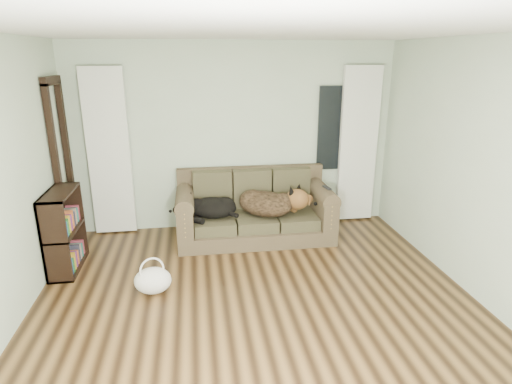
{
  "coord_description": "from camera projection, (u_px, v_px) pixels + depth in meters",
  "views": [
    {
      "loc": [
        -0.56,
        -3.43,
        2.41
      ],
      "look_at": [
        0.18,
        1.6,
        0.77
      ],
      "focal_mm": 30.0,
      "sensor_mm": 36.0,
      "label": 1
    }
  ],
  "objects": [
    {
      "name": "floor",
      "position": [
        262.0,
        322.0,
        4.04
      ],
      "size": [
        5.0,
        5.0,
        0.0
      ],
      "primitive_type": "plane",
      "color": "black",
      "rests_on": "ground"
    },
    {
      "name": "ceiling",
      "position": [
        263.0,
        28.0,
        3.25
      ],
      "size": [
        5.0,
        5.0,
        0.0
      ],
      "primitive_type": "plane",
      "color": "white",
      "rests_on": "ground"
    },
    {
      "name": "wall_back",
      "position": [
        234.0,
        138.0,
        6.0
      ],
      "size": [
        4.5,
        0.04,
        2.6
      ],
      "primitive_type": "cube",
      "color": "#B0C1A8",
      "rests_on": "ground"
    },
    {
      "name": "wall_right",
      "position": [
        502.0,
        180.0,
        3.95
      ],
      "size": [
        0.04,
        5.0,
        2.6
      ],
      "primitive_type": "cube",
      "color": "#B0C1A8",
      "rests_on": "ground"
    },
    {
      "name": "curtain_left",
      "position": [
        109.0,
        153.0,
        5.74
      ],
      "size": [
        0.55,
        0.08,
        2.25
      ],
      "primitive_type": "cube",
      "color": "silver",
      "rests_on": "ground"
    },
    {
      "name": "curtain_right",
      "position": [
        358.0,
        145.0,
        6.22
      ],
      "size": [
        0.55,
        0.08,
        2.25
      ],
      "primitive_type": "cube",
      "color": "silver",
      "rests_on": "ground"
    },
    {
      "name": "window_pane",
      "position": [
        335.0,
        128.0,
        6.14
      ],
      "size": [
        0.5,
        0.03,
        1.2
      ],
      "primitive_type": "cube",
      "color": "black",
      "rests_on": "wall_back"
    },
    {
      "name": "door_casing",
      "position": [
        63.0,
        169.0,
        5.35
      ],
      "size": [
        0.07,
        0.6,
        2.1
      ],
      "primitive_type": "cube",
      "color": "black",
      "rests_on": "ground"
    },
    {
      "name": "sofa",
      "position": [
        255.0,
        206.0,
        5.79
      ],
      "size": [
        2.07,
        0.9,
        0.85
      ],
      "primitive_type": "cube",
      "color": "#2C241A",
      "rests_on": "floor"
    },
    {
      "name": "dog_black_lab",
      "position": [
        210.0,
        208.0,
        5.65
      ],
      "size": [
        0.73,
        0.59,
        0.27
      ],
      "primitive_type": "ellipsoid",
      "rotation": [
        0.0,
        0.0,
        -0.25
      ],
      "color": "black",
      "rests_on": "sofa"
    },
    {
      "name": "dog_shepherd",
      "position": [
        269.0,
        205.0,
        5.74
      ],
      "size": [
        0.96,
        0.91,
        0.35
      ],
      "primitive_type": "ellipsoid",
      "rotation": [
        0.0,
        0.0,
        2.52
      ],
      "color": "black",
      "rests_on": "sofa"
    },
    {
      "name": "tv_remote",
      "position": [
        327.0,
        188.0,
        5.66
      ],
      "size": [
        0.07,
        0.17,
        0.02
      ],
      "primitive_type": "cube",
      "rotation": [
        0.0,
        0.0,
        0.16
      ],
      "color": "black",
      "rests_on": "sofa"
    },
    {
      "name": "tote_bag",
      "position": [
        153.0,
        279.0,
        4.49
      ],
      "size": [
        0.42,
        0.34,
        0.28
      ],
      "primitive_type": "ellipsoid",
      "rotation": [
        0.0,
        0.0,
        0.09
      ],
      "color": "white",
      "rests_on": "floor"
    },
    {
      "name": "bookshelf",
      "position": [
        64.0,
        229.0,
        4.92
      ],
      "size": [
        0.33,
        0.77,
        0.95
      ],
      "primitive_type": "cube",
      "rotation": [
        0.0,
        0.0,
        -0.06
      ],
      "color": "black",
      "rests_on": "floor"
    }
  ]
}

